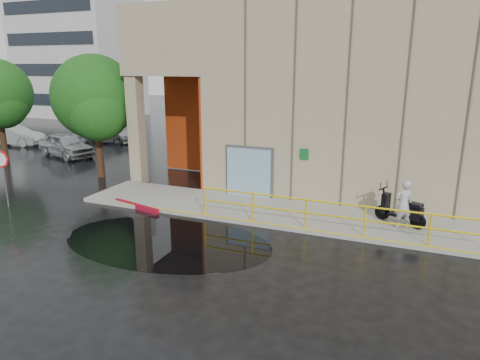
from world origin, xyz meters
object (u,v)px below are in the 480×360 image
at_px(red_curb, 136,206).
at_px(car_a, 66,145).
at_px(car_b, 14,136).
at_px(person, 404,204).
at_px(car_c, 106,133).
at_px(stop_sign, 2,166).
at_px(scooter, 402,202).
at_px(tree_near, 96,101).

relative_size(red_curb, car_a, 0.56).
bearing_deg(car_b, person, -114.46).
bearing_deg(car_c, car_a, -175.60).
distance_m(stop_sign, red_curb, 5.37).
xyz_separation_m(scooter, stop_sign, (-14.51, -3.42, 0.74)).
relative_size(scooter, tree_near, 0.31).
bearing_deg(car_c, person, -124.51).
relative_size(person, car_a, 0.39).
bearing_deg(car_b, scooter, -113.82).
distance_m(person, stop_sign, 14.92).
bearing_deg(person, car_a, -41.71).
relative_size(stop_sign, car_b, 0.55).
height_order(stop_sign, car_a, stop_sign).
height_order(scooter, stop_sign, stop_sign).
bearing_deg(red_curb, person, 7.61).
relative_size(scooter, car_b, 0.45).
height_order(stop_sign, car_c, stop_sign).
distance_m(person, scooter, 0.34).
height_order(red_curb, car_a, car_a).
distance_m(car_a, car_c, 5.21).
xyz_separation_m(person, car_b, (-25.80, 7.02, -0.30)).
relative_size(car_b, tree_near, 0.69).
height_order(red_curb, tree_near, tree_near).
relative_size(person, car_c, 0.36).
distance_m(car_b, car_c, 6.18).
relative_size(stop_sign, car_a, 0.54).
xyz_separation_m(stop_sign, car_b, (-11.23, 10.11, -1.01)).
distance_m(scooter, stop_sign, 14.93).
xyz_separation_m(person, red_curb, (-9.78, -1.31, -0.90)).
relative_size(scooter, red_curb, 0.77).
bearing_deg(car_c, car_b, 116.21).
bearing_deg(stop_sign, car_b, 152.71).
bearing_deg(car_b, stop_sign, -141.26).
relative_size(person, tree_near, 0.28).
distance_m(stop_sign, tree_near, 5.59).
xyz_separation_m(car_a, tree_near, (5.39, -3.30, 3.09)).
distance_m(red_curb, tree_near, 6.69).
distance_m(person, car_b, 26.74).
xyz_separation_m(scooter, red_curb, (-9.71, -1.63, -0.86)).
height_order(scooter, car_a, scooter).
bearing_deg(scooter, person, -54.16).
height_order(car_c, tree_near, tree_near).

